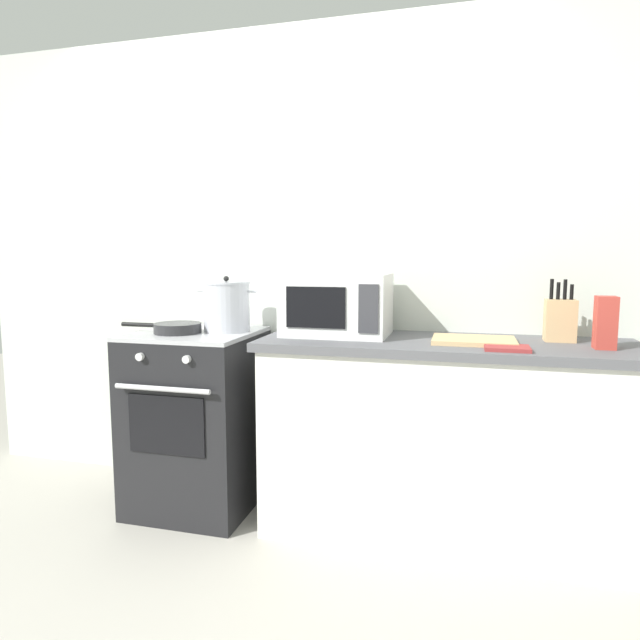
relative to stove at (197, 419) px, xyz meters
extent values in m
plane|color=#B2ADA3|center=(0.35, -0.60, -0.46)|extent=(10.00, 10.00, 0.00)
cube|color=silver|center=(0.65, 0.37, 0.79)|extent=(4.40, 0.10, 2.50)
cube|color=white|center=(1.25, 0.02, -0.02)|extent=(1.64, 0.56, 0.88)
cube|color=#59595E|center=(1.25, 0.02, 0.44)|extent=(1.70, 0.60, 0.04)
cube|color=black|center=(0.00, 0.00, -0.01)|extent=(0.60, 0.60, 0.90)
cube|color=#B7B7BC|center=(0.00, 0.00, 0.45)|extent=(0.60, 0.60, 0.02)
cube|color=black|center=(0.00, -0.30, 0.06)|extent=(0.39, 0.01, 0.28)
cylinder|color=silver|center=(0.00, -0.33, 0.24)|extent=(0.48, 0.02, 0.02)
cylinder|color=silver|center=(-0.12, -0.31, 0.38)|extent=(0.04, 0.02, 0.04)
cylinder|color=silver|center=(0.12, -0.31, 0.38)|extent=(0.04, 0.02, 0.04)
cylinder|color=silver|center=(0.15, 0.06, 0.58)|extent=(0.23, 0.23, 0.24)
cylinder|color=silver|center=(0.15, 0.06, 0.71)|extent=(0.24, 0.24, 0.01)
sphere|color=black|center=(0.15, 0.06, 0.73)|extent=(0.03, 0.03, 0.03)
cylinder|color=silver|center=(0.01, 0.06, 0.67)|extent=(0.05, 0.01, 0.01)
cylinder|color=silver|center=(0.29, 0.06, 0.67)|extent=(0.05, 0.01, 0.01)
cylinder|color=#28282B|center=(-0.06, -0.07, 0.48)|extent=(0.23, 0.23, 0.05)
cylinder|color=black|center=(-0.28, -0.07, 0.49)|extent=(0.20, 0.02, 0.02)
cube|color=white|center=(0.73, 0.08, 0.61)|extent=(0.50, 0.36, 0.30)
cube|color=black|center=(0.67, -0.10, 0.61)|extent=(0.28, 0.01, 0.19)
cube|color=#38383D|center=(0.91, -0.10, 0.61)|extent=(0.09, 0.01, 0.22)
cube|color=tan|center=(1.37, 0.00, 0.47)|extent=(0.36, 0.26, 0.02)
cube|color=tan|center=(1.75, 0.14, 0.55)|extent=(0.13, 0.10, 0.19)
cylinder|color=black|center=(1.71, 0.14, 0.70)|extent=(0.02, 0.02, 0.09)
cylinder|color=black|center=(1.73, 0.14, 0.69)|extent=(0.02, 0.02, 0.08)
cylinder|color=black|center=(1.76, 0.14, 0.69)|extent=(0.02, 0.02, 0.09)
cylinder|color=black|center=(1.79, 0.14, 0.68)|extent=(0.02, 0.02, 0.07)
cube|color=#B73D33|center=(1.89, -0.03, 0.57)|extent=(0.08, 0.08, 0.22)
cube|color=#993333|center=(1.50, -0.16, 0.47)|extent=(0.18, 0.14, 0.02)
camera|label=1|loc=(1.32, -2.48, 0.85)|focal=30.39mm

